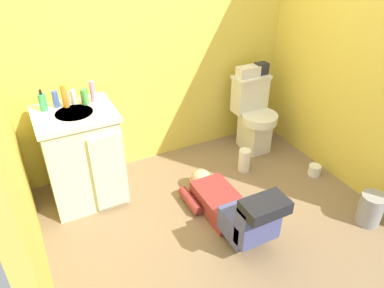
{
  "coord_description": "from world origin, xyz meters",
  "views": [
    {
      "loc": [
        -1.16,
        -1.97,
        2.1
      ],
      "look_at": [
        0.01,
        0.35,
        0.45
      ],
      "focal_mm": 34.78,
      "sensor_mm": 36.0,
      "label": 1
    }
  ],
  "objects_px": {
    "toilet": "(254,115)",
    "tissue_box": "(248,72)",
    "bottle_green": "(85,97)",
    "bottle_blue": "(56,99)",
    "bottle_pink": "(93,91)",
    "toilet_paper_roll": "(315,170)",
    "toiletry_bag": "(261,68)",
    "soap_dispenser": "(43,102)",
    "trash_can": "(370,209)",
    "person_plumber": "(232,208)",
    "vanity_cabinet": "(83,156)",
    "paper_towel_roll": "(244,160)",
    "faucet": "(68,98)",
    "bottle_amber": "(65,96)",
    "bottle_white": "(74,97)"
  },
  "relations": [
    {
      "from": "toilet",
      "to": "tissue_box",
      "type": "relative_size",
      "value": 3.41
    },
    {
      "from": "bottle_green",
      "to": "bottle_blue",
      "type": "bearing_deg",
      "value": 167.6
    },
    {
      "from": "bottle_pink",
      "to": "toilet_paper_roll",
      "type": "distance_m",
      "value": 2.1
    },
    {
      "from": "toilet",
      "to": "bottle_green",
      "type": "distance_m",
      "value": 1.67
    },
    {
      "from": "toiletry_bag",
      "to": "soap_dispenser",
      "type": "xyz_separation_m",
      "value": [
        -2.0,
        -0.01,
        0.08
      ]
    },
    {
      "from": "toiletry_bag",
      "to": "trash_can",
      "type": "bearing_deg",
      "value": -86.8
    },
    {
      "from": "toilet",
      "to": "person_plumber",
      "type": "xyz_separation_m",
      "value": [
        -0.8,
        -0.89,
        -0.19
      ]
    },
    {
      "from": "person_plumber",
      "to": "trash_can",
      "type": "xyz_separation_m",
      "value": [
        0.98,
        -0.46,
        -0.04
      ]
    },
    {
      "from": "vanity_cabinet",
      "to": "bottle_pink",
      "type": "distance_m",
      "value": 0.53
    },
    {
      "from": "person_plumber",
      "to": "paper_towel_roll",
      "type": "distance_m",
      "value": 0.76
    },
    {
      "from": "faucet",
      "to": "toilet_paper_roll",
      "type": "distance_m",
      "value": 2.25
    },
    {
      "from": "vanity_cabinet",
      "to": "toilet",
      "type": "bearing_deg",
      "value": 1.39
    },
    {
      "from": "bottle_blue",
      "to": "bottle_amber",
      "type": "bearing_deg",
      "value": -21.68
    },
    {
      "from": "tissue_box",
      "to": "toiletry_bag",
      "type": "bearing_deg",
      "value": 0.0
    },
    {
      "from": "soap_dispenser",
      "to": "bottle_green",
      "type": "distance_m",
      "value": 0.3
    },
    {
      "from": "bottle_green",
      "to": "trash_can",
      "type": "bearing_deg",
      "value": -38.17
    },
    {
      "from": "paper_towel_roll",
      "to": "toilet",
      "type": "bearing_deg",
      "value": 46.8
    },
    {
      "from": "trash_can",
      "to": "soap_dispenser",
      "type": "bearing_deg",
      "value": 145.49
    },
    {
      "from": "soap_dispenser",
      "to": "tissue_box",
      "type": "bearing_deg",
      "value": 0.18
    },
    {
      "from": "trash_can",
      "to": "toiletry_bag",
      "type": "bearing_deg",
      "value": 93.2
    },
    {
      "from": "person_plumber",
      "to": "bottle_green",
      "type": "bearing_deg",
      "value": 130.23
    },
    {
      "from": "bottle_amber",
      "to": "toilet_paper_roll",
      "type": "distance_m",
      "value": 2.28
    },
    {
      "from": "faucet",
      "to": "tissue_box",
      "type": "distance_m",
      "value": 1.66
    },
    {
      "from": "bottle_amber",
      "to": "toilet_paper_roll",
      "type": "relative_size",
      "value": 1.62
    },
    {
      "from": "toiletry_bag",
      "to": "bottle_amber",
      "type": "height_order",
      "value": "bottle_amber"
    },
    {
      "from": "vanity_cabinet",
      "to": "toilet_paper_roll",
      "type": "relative_size",
      "value": 7.45
    },
    {
      "from": "bottle_blue",
      "to": "toilet_paper_roll",
      "type": "height_order",
      "value": "bottle_blue"
    },
    {
      "from": "faucet",
      "to": "person_plumber",
      "type": "bearing_deg",
      "value": -47.57
    },
    {
      "from": "tissue_box",
      "to": "bottle_green",
      "type": "xyz_separation_m",
      "value": [
        -1.54,
        -0.04,
        0.08
      ]
    },
    {
      "from": "faucet",
      "to": "soap_dispenser",
      "type": "relative_size",
      "value": 0.6
    },
    {
      "from": "vanity_cabinet",
      "to": "bottle_blue",
      "type": "height_order",
      "value": "bottle_blue"
    },
    {
      "from": "vanity_cabinet",
      "to": "bottle_green",
      "type": "bearing_deg",
      "value": 40.37
    },
    {
      "from": "trash_can",
      "to": "bottle_amber",
      "type": "bearing_deg",
      "value": 143.56
    },
    {
      "from": "toiletry_bag",
      "to": "bottle_white",
      "type": "relative_size",
      "value": 1.08
    },
    {
      "from": "person_plumber",
      "to": "bottle_blue",
      "type": "relative_size",
      "value": 8.14
    },
    {
      "from": "toilet",
      "to": "bottle_pink",
      "type": "relative_size",
      "value": 4.43
    },
    {
      "from": "toiletry_bag",
      "to": "paper_towel_roll",
      "type": "xyz_separation_m",
      "value": [
        -0.41,
        -0.41,
        -0.69
      ]
    },
    {
      "from": "soap_dispenser",
      "to": "person_plumber",
      "type": "bearing_deg",
      "value": -41.54
    },
    {
      "from": "bottle_amber",
      "to": "trash_can",
      "type": "xyz_separation_m",
      "value": [
        1.92,
        -1.41,
        -0.78
      ]
    },
    {
      "from": "soap_dispenser",
      "to": "bottle_blue",
      "type": "distance_m",
      "value": 0.1
    },
    {
      "from": "soap_dispenser",
      "to": "trash_can",
      "type": "height_order",
      "value": "soap_dispenser"
    },
    {
      "from": "toilet",
      "to": "toiletry_bag",
      "type": "distance_m",
      "value": 0.46
    },
    {
      "from": "toiletry_bag",
      "to": "bottle_green",
      "type": "relative_size",
      "value": 0.99
    },
    {
      "from": "vanity_cabinet",
      "to": "bottle_amber",
      "type": "bearing_deg",
      "value": 105.82
    },
    {
      "from": "vanity_cabinet",
      "to": "trash_can",
      "type": "height_order",
      "value": "vanity_cabinet"
    },
    {
      "from": "toilet",
      "to": "bottle_pink",
      "type": "bearing_deg",
      "value": 177.42
    },
    {
      "from": "bottle_blue",
      "to": "bottle_amber",
      "type": "height_order",
      "value": "bottle_amber"
    },
    {
      "from": "bottle_green",
      "to": "paper_towel_roll",
      "type": "relative_size",
      "value": 0.56
    },
    {
      "from": "toilet_paper_roll",
      "to": "bottle_blue",
      "type": "bearing_deg",
      "value": 159.17
    },
    {
      "from": "toiletry_bag",
      "to": "bottle_blue",
      "type": "xyz_separation_m",
      "value": [
        -1.9,
        0.01,
        0.08
      ]
    }
  ]
}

